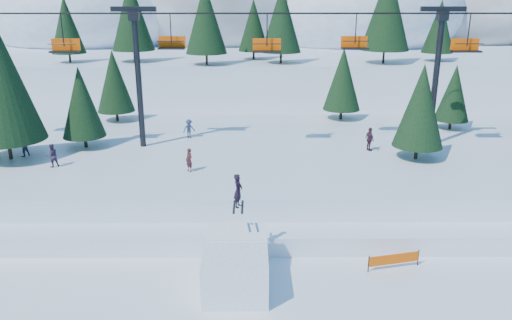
{
  "coord_description": "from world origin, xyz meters",
  "views": [
    {
      "loc": [
        -0.58,
        -18.9,
        13.2
      ],
      "look_at": [
        -0.41,
        6.0,
        5.2
      ],
      "focal_mm": 35.0,
      "sensor_mm": 36.0,
      "label": 1
    }
  ],
  "objects_px": {
    "jump_kicker": "(236,266)",
    "banner_near": "(394,259)",
    "chairlift": "(268,56)",
    "banner_far": "(452,244)"
  },
  "relations": [
    {
      "from": "chairlift",
      "to": "banner_far",
      "type": "relative_size",
      "value": 16.57
    },
    {
      "from": "chairlift",
      "to": "jump_kicker",
      "type": "bearing_deg",
      "value": -96.84
    },
    {
      "from": "banner_near",
      "to": "banner_far",
      "type": "relative_size",
      "value": 0.98
    },
    {
      "from": "jump_kicker",
      "to": "chairlift",
      "type": "xyz_separation_m",
      "value": [
        1.91,
        15.92,
        8.18
      ]
    },
    {
      "from": "jump_kicker",
      "to": "banner_near",
      "type": "height_order",
      "value": "jump_kicker"
    },
    {
      "from": "jump_kicker",
      "to": "banner_far",
      "type": "xyz_separation_m",
      "value": [
        11.63,
        3.29,
        -0.6
      ]
    },
    {
      "from": "chairlift",
      "to": "banner_near",
      "type": "height_order",
      "value": "chairlift"
    },
    {
      "from": "chairlift",
      "to": "banner_far",
      "type": "height_order",
      "value": "chairlift"
    },
    {
      "from": "jump_kicker",
      "to": "chairlift",
      "type": "distance_m",
      "value": 18.0
    },
    {
      "from": "jump_kicker",
      "to": "banner_near",
      "type": "xyz_separation_m",
      "value": [
        8.04,
        1.69,
        -0.6
      ]
    }
  ]
}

